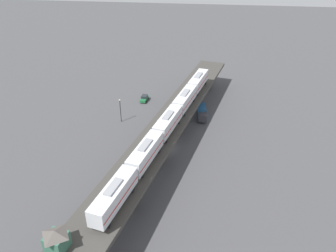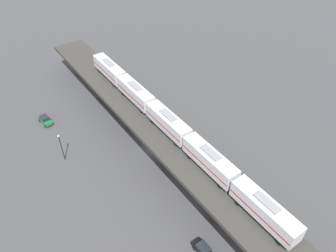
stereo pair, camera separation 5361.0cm
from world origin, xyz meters
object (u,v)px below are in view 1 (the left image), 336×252
(street_car_black, at_px, (91,208))
(street_car_green, at_px, (144,98))
(delivery_truck, at_px, (202,112))
(subway_train, at_px, (168,122))
(street_lamp, at_px, (120,109))
(signal_hut, at_px, (56,239))

(street_car_black, bearing_deg, street_car_green, -90.79)
(delivery_truck, bearing_deg, subway_train, 71.66)
(subway_train, relative_size, street_lamp, 8.87)
(street_car_green, xyz_separation_m, street_lamp, (3.91, 14.04, 3.17))
(street_car_green, relative_size, street_lamp, 0.65)
(subway_train, relative_size, delivery_truck, 8.33)
(street_car_black, xyz_separation_m, street_lamp, (3.23, -35.12, 3.17))
(delivery_truck, bearing_deg, street_lamp, 13.15)
(delivery_truck, bearing_deg, street_car_green, -25.31)
(subway_train, xyz_separation_m, street_car_green, (11.58, -29.92, -8.97))
(subway_train, xyz_separation_m, street_car_black, (12.26, 19.24, -8.97))
(street_lamp, bearing_deg, street_car_green, -105.56)
(street_car_green, height_order, street_lamp, street_lamp)
(delivery_truck, bearing_deg, signal_hut, 71.56)
(delivery_truck, xyz_separation_m, street_lamp, (22.49, 5.26, 2.35))
(signal_hut, bearing_deg, delivery_truck, -108.44)
(street_lamp, bearing_deg, subway_train, 134.30)
(street_car_green, bearing_deg, street_lamp, 74.44)
(signal_hut, height_order, street_car_green, signal_hut)
(subway_train, distance_m, delivery_truck, 23.70)
(street_car_black, bearing_deg, delivery_truck, -115.50)
(subway_train, bearing_deg, street_car_green, -68.84)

